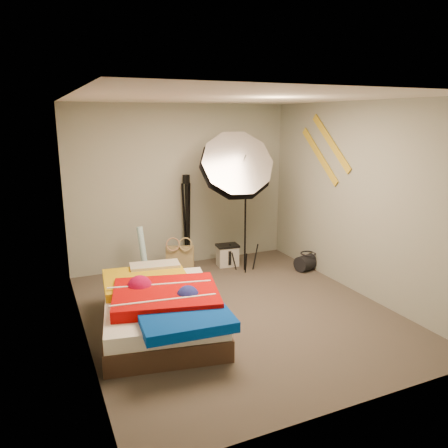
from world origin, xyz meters
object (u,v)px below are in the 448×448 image
tote_bag (180,260)px  bed (162,307)px  camera_case (227,256)px  photo_umbrella (236,168)px  camera_tripod (187,214)px  duffel_bag (308,262)px  wrapping_roll (143,253)px

tote_bag → bed: (-0.75, -1.63, 0.05)m
camera_case → photo_umbrella: bearing=-91.3°
camera_case → camera_tripod: bearing=159.0°
camera_case → bed: bearing=-126.9°
bed → photo_umbrella: bearing=40.1°
duffel_bag → camera_tripod: camera_tripod is taller
camera_case → camera_tripod: 0.92m
tote_bag → camera_tripod: (0.23, 0.31, 0.62)m
camera_case → camera_tripod: (-0.56, 0.29, 0.67)m
tote_bag → camera_tripod: bearing=76.6°
bed → camera_tripod: camera_tripod is taller
duffel_bag → camera_tripod: size_ratio=0.27×
duffel_bag → camera_tripod: (-1.61, 0.97, 0.71)m
duffel_bag → bed: bearing=-176.1°
wrapping_roll → camera_case: bearing=0.7°
photo_umbrella → camera_tripod: 1.15m
wrapping_roll → duffel_bag: 2.50m
tote_bag → photo_umbrella: size_ratio=0.19×
wrapping_roll → camera_case: 1.37m
tote_bag → camera_case: size_ratio=1.32×
duffel_bag → bed: bed is taller
duffel_bag → camera_tripod: bearing=132.4°
tote_bag → duffel_bag: (1.85, -0.66, -0.09)m
camera_tripod → camera_case: bearing=-27.3°
tote_bag → wrapping_roll: wrapping_roll is taller
tote_bag → photo_umbrella: (0.74, -0.37, 1.39)m
bed → duffel_bag: bearing=20.4°
photo_umbrella → camera_tripod: size_ratio=1.54×
wrapping_roll → bed: bearing=-97.0°
bed → camera_tripod: 2.25m
tote_bag → photo_umbrella: 1.62m
wrapping_roll → photo_umbrella: (1.30, -0.37, 1.21)m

